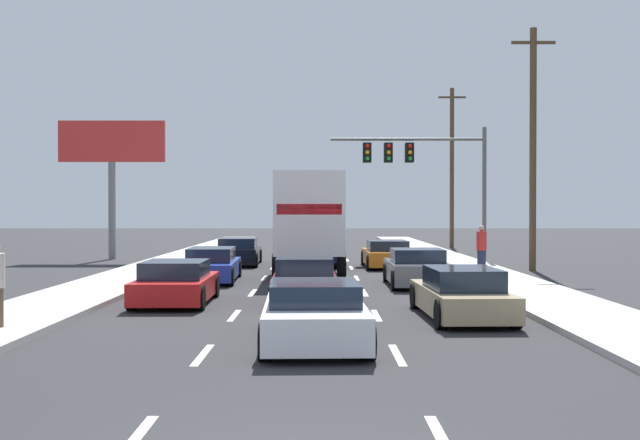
% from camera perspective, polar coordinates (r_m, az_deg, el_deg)
% --- Properties ---
extents(ground_plane, '(140.00, 140.00, 0.00)m').
position_cam_1_polar(ground_plane, '(32.09, -0.54, -3.74)').
color(ground_plane, '#2B2B2D').
extents(sidewalk_right, '(2.70, 80.00, 0.14)m').
position_cam_1_polar(sidewalk_right, '(27.82, 13.12, -4.32)').
color(sidewalk_right, '#B2AFA8').
rests_on(sidewalk_right, ground_plane).
extents(sidewalk_left, '(2.70, 80.00, 0.14)m').
position_cam_1_polar(sidewalk_left, '(27.98, -14.34, -4.29)').
color(sidewalk_left, '#B2AFA8').
rests_on(sidewalk_left, ground_plane).
extents(lane_markings, '(3.54, 57.00, 0.01)m').
position_cam_1_polar(lane_markings, '(31.08, -0.56, -3.88)').
color(lane_markings, silver).
rests_on(lane_markings, ground_plane).
extents(car_black, '(2.02, 4.41, 1.24)m').
position_cam_1_polar(car_black, '(35.40, -5.92, -2.38)').
color(car_black, black).
rests_on(car_black, ground_plane).
extents(car_blue, '(1.95, 4.68, 1.19)m').
position_cam_1_polar(car_blue, '(27.56, -7.89, -3.34)').
color(car_blue, '#1E389E').
rests_on(car_blue, ground_plane).
extents(car_red, '(1.97, 4.11, 1.16)m').
position_cam_1_polar(car_red, '(21.24, -10.47, -4.62)').
color(car_red, red).
rests_on(car_red, ground_plane).
extents(box_truck, '(2.74, 8.52, 3.84)m').
position_cam_1_polar(box_truck, '(29.74, -0.74, 0.04)').
color(box_truck, white).
rests_on(box_truck, ground_plane).
extents(car_maroon, '(1.89, 4.11, 1.23)m').
position_cam_1_polar(car_maroon, '(21.29, -1.05, -4.52)').
color(car_maroon, maroon).
rests_on(car_maroon, ground_plane).
extents(car_white, '(2.09, 4.33, 1.18)m').
position_cam_1_polar(car_white, '(14.67, -0.31, -7.00)').
color(car_white, white).
rests_on(car_white, ground_plane).
extents(car_orange, '(2.03, 4.45, 1.19)m').
position_cam_1_polar(car_orange, '(33.83, 5.02, -2.56)').
color(car_orange, orange).
rests_on(car_orange, ground_plane).
extents(car_gray, '(1.98, 4.14, 1.23)m').
position_cam_1_polar(car_gray, '(25.87, 7.25, -3.59)').
color(car_gray, slate).
rests_on(car_gray, ground_plane).
extents(car_tan, '(1.94, 4.57, 1.19)m').
position_cam_1_polar(car_tan, '(18.44, 10.45, -5.42)').
color(car_tan, tan).
rests_on(car_tan, ground_plane).
extents(traffic_signal_mast, '(7.60, 0.69, 6.54)m').
position_cam_1_polar(traffic_signal_mast, '(37.99, 6.97, 4.36)').
color(traffic_signal_mast, '#595B56').
rests_on(traffic_signal_mast, ground_plane).
extents(utility_pole_mid, '(1.80, 0.28, 9.99)m').
position_cam_1_polar(utility_pole_mid, '(33.17, 15.50, 5.26)').
color(utility_pole_mid, brown).
rests_on(utility_pole_mid, ground_plane).
extents(utility_pole_far, '(1.80, 0.28, 10.48)m').
position_cam_1_polar(utility_pole_far, '(51.62, 9.78, 3.95)').
color(utility_pole_far, brown).
rests_on(utility_pole_far, ground_plane).
extents(roadside_billboard, '(5.39, 0.36, 7.02)m').
position_cam_1_polar(roadside_billboard, '(40.66, -14.99, 4.52)').
color(roadside_billboard, slate).
rests_on(roadside_billboard, ground_plane).
extents(pedestrian_near_corner, '(0.38, 0.38, 1.79)m').
position_cam_1_polar(pedestrian_near_corner, '(30.08, 11.90, -2.09)').
color(pedestrian_near_corner, '#1E233F').
rests_on(pedestrian_near_corner, sidewalk_right).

